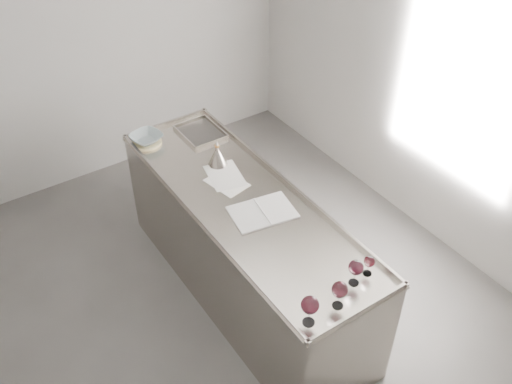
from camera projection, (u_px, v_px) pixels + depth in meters
room_shell at (199, 199)px, 3.28m from camera, size 4.54×5.04×2.84m
counter at (245, 249)px, 4.27m from camera, size 0.77×2.42×0.97m
wine_glass_left at (310, 306)px, 3.07m from camera, size 0.10×0.10×0.20m
wine_glass_middle at (340, 290)px, 3.17m from camera, size 0.09×0.09×0.19m
wine_glass_right at (356, 268)px, 3.31m from camera, size 0.09×0.09×0.18m
wine_glass_small at (369, 262)px, 3.38m from camera, size 0.07×0.07×0.14m
notebook at (263, 212)px, 3.88m from camera, size 0.47×0.37×0.02m
loose_paper_top at (227, 183)px, 4.13m from camera, size 0.26×0.33×0.00m
loose_paper_under at (225, 175)px, 4.20m from camera, size 0.30×0.38×0.00m
trivet at (147, 142)px, 4.53m from camera, size 0.25×0.25×0.02m
ceramic_bowl at (146, 138)px, 4.50m from camera, size 0.29×0.29×0.06m
wine_funnel at (218, 157)px, 4.27m from camera, size 0.15×0.15×0.22m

